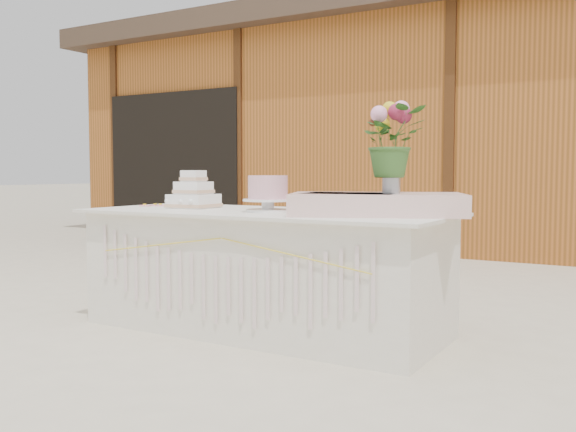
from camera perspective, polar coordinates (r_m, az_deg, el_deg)
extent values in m
plane|color=beige|center=(4.21, -2.11, -10.06)|extent=(80.00, 80.00, 0.00)
cube|color=#A35622|center=(9.70, 17.57, 6.63)|extent=(12.00, 4.00, 3.00)
cube|color=#3C2D21|center=(9.92, 17.78, 16.19)|extent=(12.60, 4.60, 0.30)
cube|color=black|center=(9.81, -10.21, 4.38)|extent=(2.40, 0.08, 2.20)
cube|color=white|center=(4.14, -2.13, -5.02)|extent=(2.28, 0.88, 0.75)
cube|color=white|center=(4.10, -2.14, 0.31)|extent=(2.40, 1.00, 0.02)
cube|color=white|center=(4.48, -8.38, 1.32)|extent=(0.29, 0.29, 0.10)
cube|color=#DBAE8A|center=(4.48, -8.37, 0.96)|extent=(0.30, 0.30, 0.02)
cube|color=white|center=(4.48, -8.39, 2.49)|extent=(0.21, 0.21, 0.09)
cube|color=#DBAE8A|center=(4.48, -8.38, 2.18)|extent=(0.22, 0.22, 0.02)
cube|color=white|center=(4.48, -8.40, 3.54)|extent=(0.14, 0.14, 0.08)
cube|color=#DBAE8A|center=(4.48, -8.40, 3.29)|extent=(0.15, 0.15, 0.02)
cylinder|color=white|center=(4.01, -1.80, 0.49)|extent=(0.27, 0.27, 0.02)
cylinder|color=white|center=(4.01, -1.80, 0.97)|extent=(0.08, 0.08, 0.05)
cylinder|color=white|center=(4.00, -1.80, 1.43)|extent=(0.31, 0.31, 0.01)
cylinder|color=#F0ADBA|center=(4.00, -1.80, 2.57)|extent=(0.25, 0.25, 0.15)
cube|color=beige|center=(3.78, 7.89, 1.06)|extent=(1.14, 0.92, 0.13)
cylinder|color=#B5B4B9|center=(3.75, 9.17, 3.07)|extent=(0.10, 0.10, 0.14)
imported|color=#346026|center=(3.76, 9.22, 7.28)|extent=(0.49, 0.49, 0.41)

